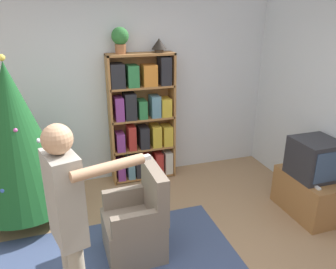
# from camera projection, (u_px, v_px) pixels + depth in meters

# --- Properties ---
(wall_back) EXTENTS (8.00, 0.10, 2.60)m
(wall_back) POSITION_uv_depth(u_px,v_px,m) (109.00, 90.00, 4.51)
(wall_back) COLOR silver
(wall_back) RESTS_ON ground_plane
(bookshelf) EXTENTS (0.91, 0.27, 1.81)m
(bookshelf) POSITION_uv_depth(u_px,v_px,m) (143.00, 121.00, 4.59)
(bookshelf) COLOR #A8703D
(bookshelf) RESTS_ON ground_plane
(tv_stand) EXTENTS (0.47, 0.80, 0.50)m
(tv_stand) POSITION_uv_depth(u_px,v_px,m) (308.00, 194.00, 3.95)
(tv_stand) COLOR #996638
(tv_stand) RESTS_ON ground_plane
(television) EXTENTS (0.48, 0.48, 0.46)m
(television) POSITION_uv_depth(u_px,v_px,m) (315.00, 159.00, 3.78)
(television) COLOR #28282D
(television) RESTS_ON tv_stand
(game_remote) EXTENTS (0.04, 0.12, 0.02)m
(game_remote) POSITION_uv_depth(u_px,v_px,m) (316.00, 187.00, 3.61)
(game_remote) COLOR white
(game_remote) RESTS_ON tv_stand
(christmas_tree) EXTENTS (1.12, 1.12, 1.92)m
(christmas_tree) POSITION_uv_depth(u_px,v_px,m) (16.00, 137.00, 3.57)
(christmas_tree) COLOR #4C3323
(christmas_tree) RESTS_ON ground_plane
(armchair) EXTENTS (0.58, 0.57, 0.92)m
(armchair) POSITION_uv_depth(u_px,v_px,m) (137.00, 225.00, 3.27)
(armchair) COLOR #7A6B5B
(armchair) RESTS_ON ground_plane
(standing_person) EXTENTS (0.70, 0.45, 1.69)m
(standing_person) POSITION_uv_depth(u_px,v_px,m) (69.00, 219.00, 2.21)
(standing_person) COLOR #9E937F
(standing_person) RESTS_ON ground_plane
(potted_plant) EXTENTS (0.22, 0.22, 0.33)m
(potted_plant) POSITION_uv_depth(u_px,v_px,m) (120.00, 38.00, 4.12)
(potted_plant) COLOR #935B38
(potted_plant) RESTS_ON bookshelf
(table_lamp) EXTENTS (0.20, 0.20, 0.18)m
(table_lamp) POSITION_uv_depth(u_px,v_px,m) (159.00, 44.00, 4.30)
(table_lamp) COLOR #473828
(table_lamp) RESTS_ON bookshelf
(book_pile_near_tree) EXTENTS (0.17, 0.15, 0.05)m
(book_pile_near_tree) POSITION_uv_depth(u_px,v_px,m) (70.00, 221.00, 3.81)
(book_pile_near_tree) COLOR #232328
(book_pile_near_tree) RESTS_ON ground_plane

